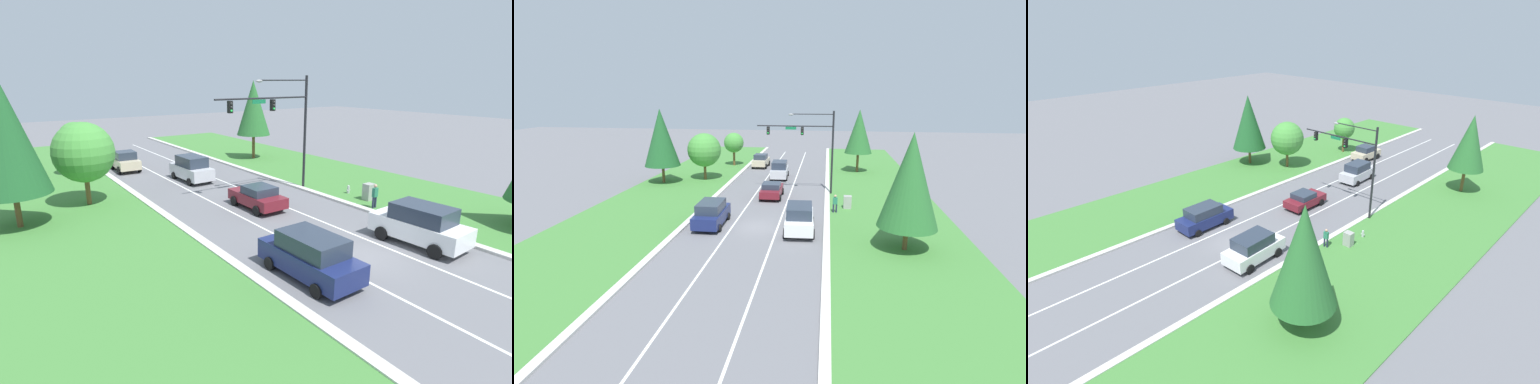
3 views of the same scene
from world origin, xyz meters
TOP-DOWN VIEW (x-y plane):
  - ground_plane at (0.00, 0.00)m, footprint 160.00×160.00m
  - curb_strip_right at (5.65, 0.00)m, footprint 0.50×90.00m
  - curb_strip_left at (-5.65, 0.00)m, footprint 0.50×90.00m
  - grass_verge_right at (10.90, 0.00)m, footprint 10.00×90.00m
  - grass_verge_left at (-10.90, 0.00)m, footprint 10.00×90.00m
  - lane_stripe_inner_left at (-1.80, 0.00)m, footprint 0.14×81.00m
  - lane_stripe_inner_right at (1.80, 0.00)m, footprint 0.14×81.00m
  - traffic_signal_mast at (3.86, 11.42)m, footprint 7.89×0.41m
  - silver_suv at (-0.24, 18.53)m, footprint 2.27×4.67m
  - champagne_sedan at (-3.70, 25.47)m, footprint 2.19×4.17m
  - white_suv at (3.55, -0.52)m, footprint 2.49×4.94m
  - burgundy_sedan at (0.08, 9.20)m, footprint 2.20×4.28m
  - navy_suv at (-3.53, 0.02)m, footprint 2.30×4.89m
  - utility_cabinet at (7.48, 6.13)m, footprint 0.70×0.60m
  - pedestrian at (6.33, 4.67)m, footprint 0.40×0.25m
  - fire_hydrant at (7.56, 8.08)m, footprint 0.34×0.20m
  - oak_near_left_tree at (-9.03, 16.24)m, footprint 3.99×3.99m
  - conifer_far_right_tree at (9.53, 23.59)m, footprint 3.52×3.52m
  - oak_far_left_tree at (-7.70, 25.98)m, footprint 2.81×2.81m
  - conifer_mid_left_tree at (-13.35, 13.93)m, footprint 4.07×4.07m

SIDE VIEW (x-z plane):
  - ground_plane at x=0.00m, z-range 0.00..0.00m
  - lane_stripe_inner_left at x=-1.80m, z-range 0.00..0.01m
  - lane_stripe_inner_right at x=1.80m, z-range 0.00..0.01m
  - grass_verge_right at x=10.90m, z-range 0.00..0.08m
  - grass_verge_left at x=-10.90m, z-range 0.00..0.08m
  - curb_strip_right at x=5.65m, z-range 0.00..0.15m
  - curb_strip_left at x=-5.65m, z-range 0.00..0.15m
  - fire_hydrant at x=7.56m, z-range -0.01..0.69m
  - utility_cabinet at x=7.48m, z-range 0.00..1.25m
  - burgundy_sedan at x=0.08m, z-range 0.02..1.57m
  - champagne_sedan at x=-3.70m, z-range -0.01..1.86m
  - pedestrian at x=6.33m, z-range 0.09..1.78m
  - navy_suv at x=-3.53m, z-range 0.01..1.99m
  - silver_suv at x=-0.24m, z-range 0.00..2.12m
  - white_suv at x=3.55m, z-range 0.03..2.16m
  - oak_far_left_tree at x=-7.70m, z-range 0.95..5.69m
  - oak_near_left_tree at x=-9.03m, z-range 0.82..6.48m
  - conifer_mid_left_tree at x=-13.35m, z-range 1.03..9.61m
  - conifer_far_right_tree at x=9.53m, z-range 1.28..9.49m
  - traffic_signal_mast at x=3.86m, z-range 1.39..9.96m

